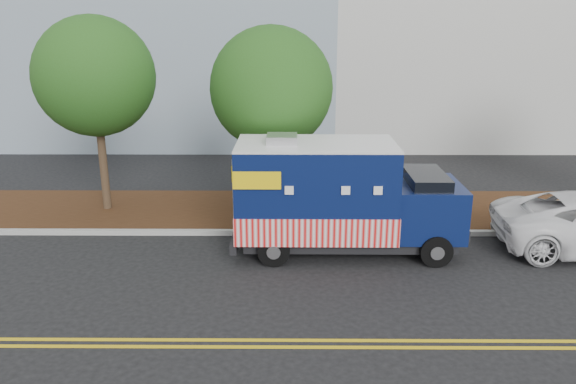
{
  "coord_description": "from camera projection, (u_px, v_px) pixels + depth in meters",
  "views": [
    {
      "loc": [
        -0.07,
        -14.42,
        6.19
      ],
      "look_at": [
        -0.17,
        0.6,
        1.6
      ],
      "focal_mm": 35.0,
      "sensor_mm": 36.0,
      "label": 1
    }
  ],
  "objects": [
    {
      "name": "curb",
      "position": [
        294.0,
        233.0,
        16.91
      ],
      "size": [
        120.0,
        0.18,
        0.15
      ],
      "primitive_type": "cube",
      "color": "#9E9E99",
      "rests_on": "ground"
    },
    {
      "name": "food_truck",
      "position": [
        335.0,
        200.0,
        15.37
      ],
      "size": [
        6.28,
        2.44,
        3.3
      ],
      "rotation": [
        0.0,
        0.0,
        -0.0
      ],
      "color": "black",
      "rests_on": "ground"
    },
    {
      "name": "centerline_far",
      "position": [
        295.0,
        347.0,
        11.1
      ],
      "size": [
        120.0,
        0.1,
        0.01
      ],
      "primitive_type": "cube",
      "color": "gold",
      "rests_on": "ground"
    },
    {
      "name": "tree_a",
      "position": [
        95.0,
        77.0,
        17.63
      ],
      "size": [
        3.78,
        3.78,
        6.41
      ],
      "color": "#38281C",
      "rests_on": "ground"
    },
    {
      "name": "centerline_near",
      "position": [
        295.0,
        340.0,
        11.34
      ],
      "size": [
        120.0,
        0.1,
        0.01
      ],
      "primitive_type": "cube",
      "color": "gold",
      "rests_on": "ground"
    },
    {
      "name": "tree_b",
      "position": [
        271.0,
        89.0,
        17.65
      ],
      "size": [
        3.89,
        3.89,
        6.1
      ],
      "color": "#38281C",
      "rests_on": "ground"
    },
    {
      "name": "ground",
      "position": [
        294.0,
        253.0,
        15.6
      ],
      "size": [
        120.0,
        120.0,
        0.0
      ],
      "primitive_type": "plane",
      "color": "black",
      "rests_on": "ground"
    },
    {
      "name": "mulch_strip",
      "position": [
        294.0,
        210.0,
        18.92
      ],
      "size": [
        120.0,
        4.0,
        0.15
      ],
      "primitive_type": "cube",
      "color": "#321C0D",
      "rests_on": "ground"
    },
    {
      "name": "sign_post",
      "position": [
        264.0,
        194.0,
        16.9
      ],
      "size": [
        0.06,
        0.06,
        2.4
      ],
      "primitive_type": "cube",
      "color": "#473828",
      "rests_on": "ground"
    }
  ]
}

